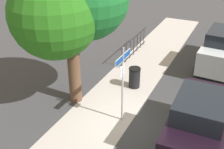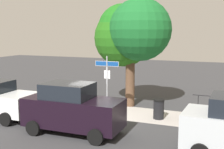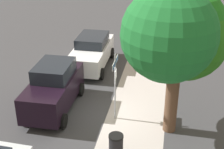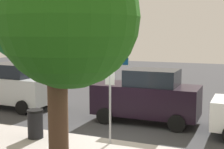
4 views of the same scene
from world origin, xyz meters
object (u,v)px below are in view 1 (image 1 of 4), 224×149
object	(u,v)px
street_sign	(123,73)
car_black	(199,123)
car_silver	(224,49)
trash_bin	(134,77)
shade_tree	(67,5)

from	to	relation	value
street_sign	car_black	bearing A→B (deg)	-96.80
street_sign	car_silver	world-z (taller)	street_sign
street_sign	trash_bin	world-z (taller)	street_sign
shade_tree	street_sign	bearing A→B (deg)	-97.96
trash_bin	shade_tree	bearing A→B (deg)	138.71
car_black	trash_bin	xyz separation A→B (m)	(2.90, 3.39, -0.56)
street_sign	car_silver	distance (m)	7.16
street_sign	car_black	world-z (taller)	street_sign
street_sign	car_silver	bearing A→B (deg)	-24.08
shade_tree	trash_bin	bearing A→B (deg)	-41.29
shade_tree	car_silver	distance (m)	8.72
shade_tree	car_silver	xyz separation A→B (m)	(6.13, -5.34, -3.14)
street_sign	car_silver	xyz separation A→B (m)	(6.48, -2.89, -1.01)
car_black	trash_bin	bearing A→B (deg)	48.72
shade_tree	car_black	distance (m)	6.23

